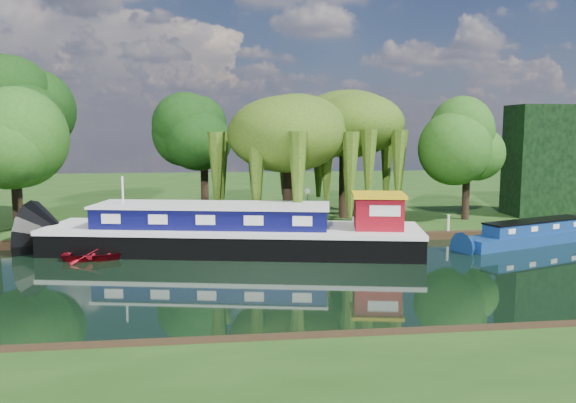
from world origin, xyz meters
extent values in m
plane|color=black|center=(0.00, 0.00, 0.00)|extent=(120.00, 120.00, 0.00)
cube|color=#1D3B10|center=(0.00, 34.00, 0.23)|extent=(120.00, 52.00, 0.45)
cube|color=black|center=(-4.35, 6.00, 0.51)|extent=(20.75, 8.32, 1.35)
cube|color=silver|center=(-4.35, 6.00, 1.29)|extent=(20.88, 8.43, 0.25)
cube|color=#0A0A40|center=(-5.46, 6.22, 1.96)|extent=(12.95, 5.60, 1.07)
cube|color=silver|center=(-5.46, 6.22, 2.57)|extent=(13.22, 5.86, 0.14)
cube|color=maroon|center=(3.38, 4.49, 2.27)|extent=(2.91, 2.91, 1.69)
cube|color=gold|center=(3.38, 4.49, 3.21)|extent=(3.24, 3.24, 0.18)
cylinder|color=silver|center=(-10.32, 7.17, 2.78)|extent=(0.11, 0.11, 2.70)
cube|color=navy|center=(13.43, 6.16, 0.29)|extent=(10.36, 5.17, 0.78)
cube|color=navy|center=(13.43, 6.16, 1.00)|extent=(7.28, 3.70, 0.65)
cube|color=black|center=(13.43, 6.16, 1.37)|extent=(7.39, 3.81, 0.09)
cube|color=silver|center=(11.09, 4.60, 1.03)|extent=(0.50, 0.22, 0.28)
cube|color=silver|center=(12.80, 5.22, 1.03)|extent=(0.50, 0.22, 0.28)
cube|color=silver|center=(14.51, 5.84, 1.03)|extent=(0.50, 0.22, 0.28)
imported|color=maroon|center=(-11.32, 5.09, 0.00)|extent=(3.74, 2.81, 0.73)
cylinder|color=black|center=(-0.64, 11.31, 2.84)|extent=(0.62, 0.62, 4.78)
ellipsoid|color=#2B4C10|center=(-0.64, 11.31, 6.29)|extent=(6.67, 6.67, 4.31)
cylinder|color=black|center=(3.74, 14.42, 2.91)|extent=(0.69, 0.69, 4.91)
ellipsoid|color=#2B4C10|center=(3.74, 14.42, 6.45)|extent=(6.71, 6.71, 4.33)
cylinder|color=black|center=(-19.06, 16.49, 4.36)|extent=(0.78, 0.78, 7.83)
ellipsoid|color=black|center=(-19.06, 16.49, 7.57)|extent=(6.02, 6.02, 6.02)
cylinder|color=black|center=(-6.13, 17.83, 3.56)|extent=(0.53, 0.53, 6.23)
ellipsoid|color=black|center=(-6.13, 17.83, 6.11)|extent=(4.98, 4.98, 4.98)
cylinder|color=black|center=(12.03, 12.66, 3.23)|extent=(0.51, 0.51, 5.56)
ellipsoid|color=#1F4C13|center=(12.03, 12.66, 5.50)|extent=(4.45, 4.45, 4.45)
cube|color=black|center=(19.00, 14.00, 4.45)|extent=(6.00, 3.00, 8.00)
cylinder|color=silver|center=(0.50, 10.50, 1.55)|extent=(0.10, 0.10, 2.20)
sphere|color=white|center=(0.50, 10.50, 2.83)|extent=(0.36, 0.36, 0.36)
cylinder|color=silver|center=(-10.00, 8.40, 0.95)|extent=(0.16, 0.16, 1.00)
cylinder|color=silver|center=(-4.00, 8.40, 0.95)|extent=(0.16, 0.16, 1.00)
cylinder|color=silver|center=(3.00, 8.40, 0.95)|extent=(0.16, 0.16, 1.00)
cylinder|color=silver|center=(9.00, 8.40, 0.95)|extent=(0.16, 0.16, 1.00)
camera|label=1|loc=(-5.02, -24.37, 6.61)|focal=35.00mm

